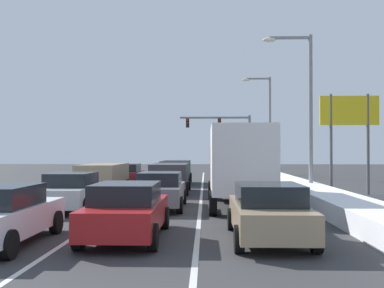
{
  "coord_description": "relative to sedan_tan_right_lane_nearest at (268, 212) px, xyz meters",
  "views": [
    {
      "loc": [
        1.93,
        -4.82,
        2.37
      ],
      "look_at": [
        0.67,
        36.49,
        3.03
      ],
      "focal_mm": 42.04,
      "sensor_mm": 36.0,
      "label": 1
    }
  ],
  "objects": [
    {
      "name": "ground_plane",
      "position": [
        -3.59,
        10.06,
        -0.76
      ],
      "size": [
        120.0,
        120.0,
        0.0
      ],
      "primitive_type": "plane",
      "color": "#333335"
    },
    {
      "name": "lane_stripe_between_right_lane_and_center_lane",
      "position": [
        -1.89,
        14.37,
        -0.76
      ],
      "size": [
        0.14,
        47.38,
        0.01
      ],
      "primitive_type": "cube",
      "color": "silver",
      "rests_on": "ground"
    },
    {
      "name": "lane_stripe_between_center_lane_and_left_lane",
      "position": [
        -5.29,
        14.37,
        -0.76
      ],
      "size": [
        0.14,
        47.38,
        0.01
      ],
      "primitive_type": "cube",
      "color": "silver",
      "rests_on": "ground"
    },
    {
      "name": "snow_bank_right_shoulder",
      "position": [
        3.41,
        14.37,
        -0.43
      ],
      "size": [
        1.96,
        47.38,
        0.67
      ],
      "primitive_type": "cube",
      "color": "white",
      "rests_on": "ground"
    },
    {
      "name": "snow_bank_left_shoulder",
      "position": [
        -10.59,
        14.37,
        -0.51
      ],
      "size": [
        1.31,
        47.38,
        0.52
      ],
      "primitive_type": "cube",
      "color": "white",
      "rests_on": "ground"
    },
    {
      "name": "sedan_tan_right_lane_nearest",
      "position": [
        0.0,
        0.0,
        0.0
      ],
      "size": [
        2.0,
        4.5,
        1.51
      ],
      "color": "#937F60",
      "rests_on": "ground"
    },
    {
      "name": "box_truck_right_lane_second",
      "position": [
        -0.27,
        6.94,
        1.14
      ],
      "size": [
        2.53,
        7.2,
        3.36
      ],
      "color": "maroon",
      "rests_on": "ground"
    },
    {
      "name": "sedan_navy_right_lane_third",
      "position": [
        -0.06,
        15.37,
        0.0
      ],
      "size": [
        2.0,
        4.5,
        1.51
      ],
      "color": "navy",
      "rests_on": "ground"
    },
    {
      "name": "suv_green_right_lane_fourth",
      "position": [
        -0.14,
        21.78,
        0.25
      ],
      "size": [
        2.16,
        4.9,
        1.67
      ],
      "color": "#1E5633",
      "rests_on": "ground"
    },
    {
      "name": "sedan_red_center_lane_nearest",
      "position": [
        -3.8,
        0.15,
        0.0
      ],
      "size": [
        2.0,
        4.5,
        1.51
      ],
      "color": "maroon",
      "rests_on": "ground"
    },
    {
      "name": "sedan_gray_center_lane_second",
      "position": [
        -3.53,
        6.5,
        0.0
      ],
      "size": [
        2.0,
        4.5,
        1.51
      ],
      "color": "slate",
      "rests_on": "ground"
    },
    {
      "name": "suv_charcoal_center_lane_third",
      "position": [
        -3.66,
        13.49,
        0.25
      ],
      "size": [
        2.16,
        4.9,
        1.67
      ],
      "color": "#38383D",
      "rests_on": "ground"
    },
    {
      "name": "suv_black_center_lane_fourth",
      "position": [
        -3.8,
        20.25,
        0.25
      ],
      "size": [
        2.16,
        4.9,
        1.67
      ],
      "color": "black",
      "rests_on": "ground"
    },
    {
      "name": "sedan_white_left_lane_nearest",
      "position": [
        -6.85,
        -0.78,
        0.0
      ],
      "size": [
        2.0,
        4.5,
        1.51
      ],
      "color": "silver",
      "rests_on": "ground"
    },
    {
      "name": "sedan_silver_left_lane_second",
      "position": [
        -7.0,
        5.87,
        0.0
      ],
      "size": [
        2.0,
        4.5,
        1.51
      ],
      "color": "#B7BABF",
      "rests_on": "ground"
    },
    {
      "name": "suv_tan_left_lane_third",
      "position": [
        -7.24,
        12.34,
        0.25
      ],
      "size": [
        2.16,
        4.9,
        1.67
      ],
      "color": "#937F60",
      "rests_on": "ground"
    },
    {
      "name": "sedan_maroon_left_lane_fourth",
      "position": [
        -7.05,
        18.63,
        0.0
      ],
      "size": [
        2.0,
        4.5,
        1.51
      ],
      "color": "maroon",
      "rests_on": "ground"
    },
    {
      "name": "traffic_light_gantry",
      "position": [
        0.68,
        35.89,
        3.73
      ],
      "size": [
        7.54,
        0.47,
        6.2
      ],
      "color": "slate",
      "rests_on": "ground"
    },
    {
      "name": "street_lamp_right_near",
      "position": [
        3.62,
        12.21,
        4.37
      ],
      "size": [
        2.66,
        0.36,
        8.63
      ],
      "color": "gray",
      "rests_on": "ground"
    },
    {
      "name": "street_lamp_right_mid",
      "position": [
        3.92,
        29.44,
        4.67
      ],
      "size": [
        2.66,
        0.36,
        9.21
      ],
      "color": "gray",
      "rests_on": "ground"
    },
    {
      "name": "roadside_sign_right",
      "position": [
        6.19,
        12.74,
        3.25
      ],
      "size": [
        3.2,
        0.16,
        5.5
      ],
      "color": "#59595B",
      "rests_on": "ground"
    }
  ]
}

